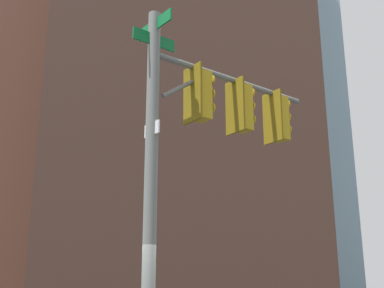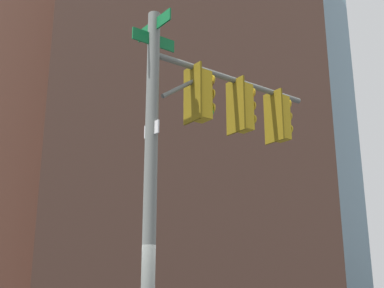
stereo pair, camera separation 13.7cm
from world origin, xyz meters
The scene contains 3 objects.
signal_pole_assembly centered at (0.91, 0.86, 4.72)m, with size 4.17×1.99×6.86m.
building_brick_nearside centered at (8.22, 33.87, 25.71)m, with size 21.35×17.48×51.43m, color #4C3328.
building_brick_midblock centered at (2.23, 41.55, 19.28)m, with size 20.89×15.97×38.56m, color brown.
Camera 2 is at (-2.04, -8.24, 1.63)m, focal length 48.57 mm.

